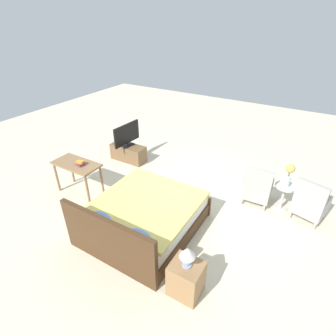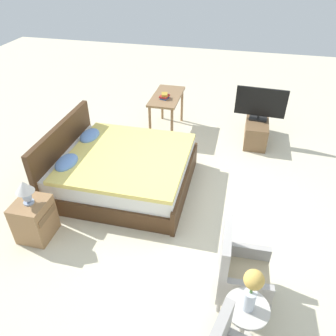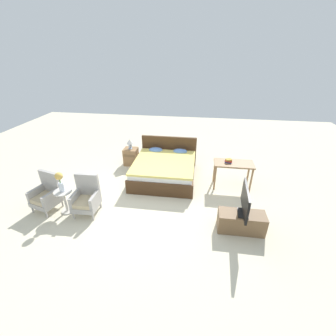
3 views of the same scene
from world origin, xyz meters
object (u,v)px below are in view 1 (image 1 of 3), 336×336
armchair_by_window_right (257,188)px  nightstand (186,279)px  vanity_desk (77,168)px  armchair_by_window_left (310,204)px  side_table (283,195)px  book_stack (80,163)px  tv_flatscreen (127,135)px  tv_stand (128,153)px  flower_vase (289,173)px  bed (143,217)px  table_lamp (187,254)px

armchair_by_window_right → nightstand: armchair_by_window_right is taller
armchair_by_window_right → vanity_desk: armchair_by_window_right is taller
armchair_by_window_left → armchair_by_window_right: 0.99m
side_table → book_stack: size_ratio=2.78×
book_stack → side_table: bearing=-156.2°
tv_flatscreen → armchair_by_window_right: bearing=177.7°
armchair_by_window_right → book_stack: 3.70m
book_stack → nightstand: bearing=162.2°
armchair_by_window_right → tv_flatscreen: 3.50m
tv_stand → book_stack: 1.84m
tv_flatscreen → flower_vase: bearing=179.0°
tv_flatscreen → book_stack: size_ratio=4.37×
tv_flatscreen → vanity_desk: size_ratio=0.87×
tv_flatscreen → vanity_desk: bearing=90.6°
armchair_by_window_left → side_table: armchair_by_window_left is taller
armchair_by_window_right → side_table: armchair_by_window_right is taller
nightstand → tv_stand: size_ratio=0.58×
side_table → flower_vase: bearing=-90.0°
bed → tv_stand: size_ratio=2.07×
flower_vase → tv_stand: 4.03m
bed → armchair_by_window_right: (-1.55, -1.86, 0.08)m
vanity_desk → book_stack: book_stack is taller
armchair_by_window_left → flower_vase: flower_vase is taller
armchair_by_window_left → tv_flatscreen: (4.47, -0.14, 0.37)m
side_table → vanity_desk: 4.31m
armchair_by_window_left → tv_stand: armchair_by_window_left is taller
flower_vase → tv_flatscreen: flower_vase is taller
side_table → vanity_desk: bearing=22.9°
armchair_by_window_left → table_lamp: bearing=63.4°
flower_vase → tv_flatscreen: (3.98, -0.07, -0.12)m
flower_vase → table_lamp: size_ratio=1.45×
side_table → tv_flatscreen: (3.98, -0.07, 0.39)m
armchair_by_window_right → flower_vase: 0.71m
book_stack → bed: bearing=171.7°
armchair_by_window_left → nightstand: bearing=63.4°
bed → tv_flatscreen: 2.82m
armchair_by_window_left → nightstand: (1.29, 2.58, -0.10)m
tv_flatscreen → book_stack: tv_flatscreen is taller
bed → flower_vase: size_ratio=4.16×
armchair_by_window_right → book_stack: size_ratio=4.45×
vanity_desk → book_stack: (-0.15, 0.01, 0.16)m
armchair_by_window_left → tv_flatscreen: bearing=-1.8°
tv_stand → side_table: bearing=179.0°
vanity_desk → tv_flatscreen: bearing=-89.4°
armchair_by_window_left → flower_vase: (0.49, -0.07, 0.49)m
nightstand → book_stack: 3.20m
tv_stand → tv_flatscreen: bearing=-3.5°
table_lamp → vanity_desk: 3.31m
flower_vase → book_stack: flower_vase is taller
armchair_by_window_right → nightstand: 2.59m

